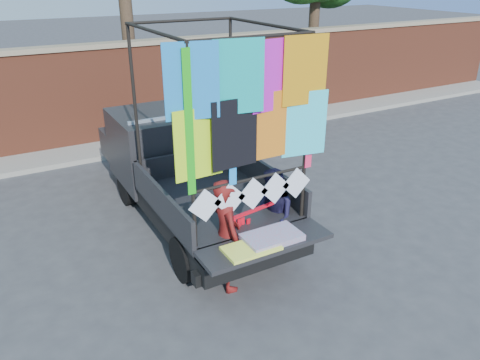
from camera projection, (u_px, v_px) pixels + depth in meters
ground at (238, 273)px, 7.23m from camera, size 90.00×90.00×0.00m
brick_wall at (109, 93)px, 12.27m from camera, size 30.00×0.45×2.61m
curb at (122, 147)px, 12.23m from camera, size 30.00×1.20×0.12m
pickup_truck at (178, 164)px, 8.89m from camera, size 2.26×5.68×3.57m
woman at (226, 235)px, 6.61m from camera, size 0.45×0.65×1.72m
man at (272, 217)px, 7.24m from camera, size 0.76×0.88×1.56m
streamer_bundle at (245, 224)px, 6.85m from camera, size 0.89×0.20×0.62m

